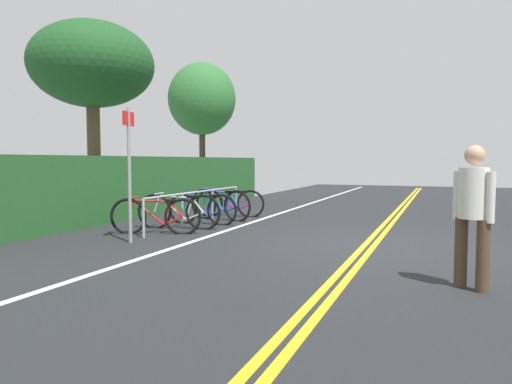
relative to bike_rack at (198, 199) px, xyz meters
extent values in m
cube|color=#232628|center=(-1.22, -4.02, -0.58)|extent=(39.47, 11.74, 0.05)
cube|color=gold|center=(-1.22, -4.10, -0.55)|extent=(35.52, 0.10, 0.00)
cube|color=gold|center=(-1.22, -3.94, -0.55)|extent=(35.52, 0.10, 0.00)
cube|color=white|center=(-1.22, -1.05, -0.55)|extent=(35.52, 0.12, 0.00)
cylinder|color=#9EA0A5|center=(-2.11, 0.00, -0.19)|extent=(0.05, 0.05, 0.73)
cylinder|color=#9EA0A5|center=(-0.70, 0.00, -0.19)|extent=(0.05, 0.05, 0.73)
cylinder|color=#9EA0A5|center=(0.70, 0.00, -0.19)|extent=(0.05, 0.05, 0.73)
cylinder|color=#9EA0A5|center=(2.11, 0.00, -0.19)|extent=(0.05, 0.05, 0.73)
cylinder|color=#9EA0A5|center=(0.00, 0.00, 0.17)|extent=(4.23, 0.04, 0.04)
torus|color=black|center=(-1.79, 0.58, -0.22)|extent=(0.28, 0.71, 0.73)
torus|color=black|center=(-1.45, -0.45, -0.22)|extent=(0.28, 0.71, 0.73)
cylinder|color=red|center=(-1.66, 0.20, -0.13)|extent=(0.23, 0.60, 0.50)
cylinder|color=red|center=(-1.64, 0.13, 0.09)|extent=(0.26, 0.71, 0.07)
cylinder|color=red|center=(-1.55, -0.15, -0.15)|extent=(0.09, 0.18, 0.45)
cylinder|color=red|center=(-1.51, -0.27, -0.29)|extent=(0.16, 0.38, 0.19)
cylinder|color=red|center=(-1.49, -0.33, -0.07)|extent=(0.12, 0.26, 0.31)
cylinder|color=red|center=(-1.77, 0.53, -0.06)|extent=(0.08, 0.15, 0.33)
cube|color=black|center=(-1.52, -0.22, 0.10)|extent=(0.14, 0.21, 0.05)
cylinder|color=red|center=(-1.75, 0.48, 0.15)|extent=(0.45, 0.17, 0.03)
torus|color=black|center=(-0.94, 0.54, -0.20)|extent=(0.20, 0.76, 0.76)
torus|color=black|center=(-0.75, -0.52, -0.20)|extent=(0.20, 0.76, 0.76)
cylinder|color=silver|center=(-0.87, 0.14, -0.11)|extent=(0.15, 0.61, 0.52)
cylinder|color=silver|center=(-0.86, 0.07, 0.12)|extent=(0.17, 0.73, 0.07)
cylinder|color=silver|center=(-0.80, -0.22, -0.13)|extent=(0.07, 0.18, 0.47)
cylinder|color=silver|center=(-0.78, -0.34, -0.28)|extent=(0.11, 0.39, 0.19)
cylinder|color=silver|center=(-0.77, -0.40, -0.05)|extent=(0.08, 0.27, 0.32)
cylinder|color=silver|center=(-0.93, 0.48, -0.03)|extent=(0.06, 0.15, 0.35)
cube|color=black|center=(-0.79, -0.29, 0.13)|extent=(0.12, 0.21, 0.05)
cylinder|color=silver|center=(-0.92, 0.43, 0.18)|extent=(0.46, 0.11, 0.03)
torus|color=black|center=(-0.05, 0.37, -0.22)|extent=(0.09, 0.73, 0.72)
torus|color=black|center=(0.00, -0.60, -0.22)|extent=(0.09, 0.73, 0.72)
cylinder|color=#1947B7|center=(-0.03, 0.01, -0.14)|extent=(0.06, 0.56, 0.50)
cylinder|color=#1947B7|center=(-0.03, -0.06, 0.08)|extent=(0.06, 0.66, 0.07)
cylinder|color=#1947B7|center=(-0.02, -0.32, -0.15)|extent=(0.04, 0.16, 0.44)
cylinder|color=#1947B7|center=(-0.01, -0.43, -0.30)|extent=(0.05, 0.35, 0.18)
cylinder|color=#1947B7|center=(-0.01, -0.49, -0.08)|extent=(0.05, 0.24, 0.31)
cylinder|color=#1947B7|center=(-0.04, 0.32, -0.06)|extent=(0.04, 0.13, 0.33)
cube|color=black|center=(-0.01, -0.39, 0.09)|extent=(0.09, 0.20, 0.05)
cylinder|color=#1947B7|center=(-0.04, 0.27, 0.15)|extent=(0.46, 0.05, 0.03)
torus|color=black|center=(0.95, 0.36, -0.20)|extent=(0.20, 0.77, 0.77)
torus|color=black|center=(0.75, -0.63, -0.20)|extent=(0.20, 0.77, 0.77)
cylinder|color=#1947B7|center=(0.88, -0.01, -0.11)|extent=(0.15, 0.58, 0.53)
cylinder|color=#1947B7|center=(0.86, -0.08, 0.12)|extent=(0.17, 0.68, 0.07)
cylinder|color=#1947B7|center=(0.81, -0.35, -0.13)|extent=(0.07, 0.17, 0.47)
cylinder|color=#1947B7|center=(0.79, -0.46, -0.28)|extent=(0.11, 0.37, 0.19)
cylinder|color=#1947B7|center=(0.78, -0.52, -0.05)|extent=(0.08, 0.25, 0.32)
cylinder|color=#1947B7|center=(0.94, 0.31, -0.03)|extent=(0.06, 0.14, 0.35)
cube|color=black|center=(0.80, -0.42, 0.13)|extent=(0.12, 0.21, 0.05)
cylinder|color=#1947B7|center=(0.93, 0.26, 0.19)|extent=(0.46, 0.12, 0.03)
torus|color=black|center=(1.44, 0.45, -0.22)|extent=(0.18, 0.72, 0.72)
torus|color=black|center=(1.63, -0.62, -0.22)|extent=(0.18, 0.72, 0.72)
cylinder|color=purple|center=(1.51, 0.05, -0.14)|extent=(0.15, 0.62, 0.49)
cylinder|color=purple|center=(1.52, -0.02, 0.08)|extent=(0.17, 0.74, 0.07)
cylinder|color=purple|center=(1.58, -0.31, -0.16)|extent=(0.07, 0.18, 0.44)
cylinder|color=purple|center=(1.60, -0.43, -0.30)|extent=(0.11, 0.39, 0.18)
cylinder|color=purple|center=(1.61, -0.50, -0.08)|extent=(0.08, 0.27, 0.31)
cylinder|color=purple|center=(1.45, 0.40, -0.07)|extent=(0.06, 0.15, 0.33)
cube|color=black|center=(1.59, -0.38, 0.09)|extent=(0.11, 0.21, 0.05)
cylinder|color=purple|center=(1.46, 0.35, 0.14)|extent=(0.46, 0.11, 0.03)
cylinder|color=#4C3826|center=(-3.81, -5.57, -0.16)|extent=(0.14, 0.14, 0.80)
cylinder|color=#4C3826|center=(-3.65, -5.36, -0.16)|extent=(0.14, 0.14, 0.80)
cylinder|color=silver|center=(-3.73, -5.46, 0.52)|extent=(0.32, 0.32, 0.56)
sphere|color=tan|center=(-3.73, -5.46, 0.94)|extent=(0.22, 0.22, 0.22)
cylinder|color=silver|center=(-3.85, -5.63, 0.49)|extent=(0.09, 0.09, 0.55)
cylinder|color=silver|center=(-3.61, -5.30, 0.49)|extent=(0.09, 0.09, 0.55)
cylinder|color=gray|center=(-2.63, -0.09, 0.61)|extent=(0.06, 0.06, 2.33)
cube|color=red|center=(-2.63, -0.09, 1.60)|extent=(0.36, 0.08, 0.24)
cube|color=#235626|center=(1.50, 2.35, 0.22)|extent=(13.23, 1.00, 1.54)
cylinder|color=brown|center=(0.52, 3.35, 0.91)|extent=(0.34, 0.34, 2.92)
ellipsoid|color=#1C4C21|center=(0.52, 3.35, 3.35)|extent=(3.17, 3.17, 2.19)
cylinder|color=#473323|center=(6.67, 3.43, 0.72)|extent=(0.23, 0.23, 2.55)
ellipsoid|color=#2D6B30|center=(6.67, 3.43, 3.21)|extent=(2.56, 2.56, 2.72)
camera|label=1|loc=(-9.44, -5.14, 0.88)|focal=33.20mm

